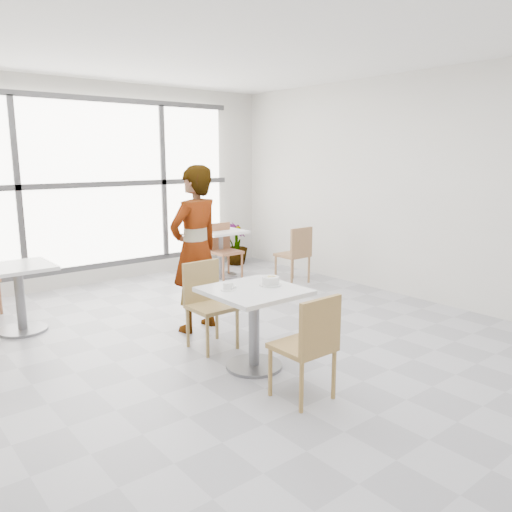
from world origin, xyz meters
TOP-DOWN VIEW (x-y plane):
  - floor at (0.00, 0.00)m, footprint 7.00×7.00m
  - ceiling at (0.00, 0.00)m, footprint 7.00×7.00m
  - wall_back at (0.00, 3.50)m, footprint 6.00×0.00m
  - wall_right at (3.00, 0.00)m, footprint 0.00×7.00m
  - window at (0.00, 3.44)m, footprint 4.60×0.07m
  - main_table at (-0.17, -0.48)m, footprint 0.80×0.80m
  - chair_near at (-0.24, -1.26)m, footprint 0.42×0.42m
  - chair_far at (-0.20, 0.24)m, footprint 0.42×0.42m
  - oatmeal_bowl at (0.03, -0.48)m, footprint 0.21×0.21m
  - coffee_cup at (-0.38, -0.36)m, footprint 0.16×0.13m
  - person at (-0.01, 0.74)m, footprint 0.74×0.55m
  - bg_table_left at (-1.56, 1.90)m, footprint 0.70×0.70m
  - bg_table_right at (1.65, 2.64)m, footprint 0.70×0.70m
  - bg_chair_right_near at (2.27, 1.52)m, footprint 0.42×0.42m
  - bg_chair_right_far at (1.62, 2.52)m, footprint 0.42×0.42m
  - plant_right at (2.40, 3.20)m, footprint 0.53×0.53m

SIDE VIEW (x-z plane):
  - floor at x=0.00m, z-range 0.00..0.00m
  - plant_right at x=2.40m, z-range 0.00..0.74m
  - bg_table_left at x=-1.56m, z-range 0.11..0.86m
  - bg_table_right at x=1.65m, z-range 0.11..0.86m
  - chair_near at x=-0.24m, z-range 0.07..0.94m
  - chair_far at x=-0.20m, z-range 0.07..0.94m
  - bg_chair_right_near at x=2.27m, z-range 0.07..0.94m
  - bg_chair_right_far at x=1.62m, z-range 0.07..0.94m
  - main_table at x=-0.17m, z-range 0.15..0.90m
  - coffee_cup at x=-0.38m, z-range 0.75..0.81m
  - oatmeal_bowl at x=0.03m, z-range 0.75..0.84m
  - person at x=-0.01m, z-range 0.00..1.83m
  - window at x=0.00m, z-range 0.24..2.76m
  - wall_back at x=0.00m, z-range -1.50..4.50m
  - wall_right at x=3.00m, z-range -2.00..5.00m
  - ceiling at x=0.00m, z-range 3.00..3.00m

